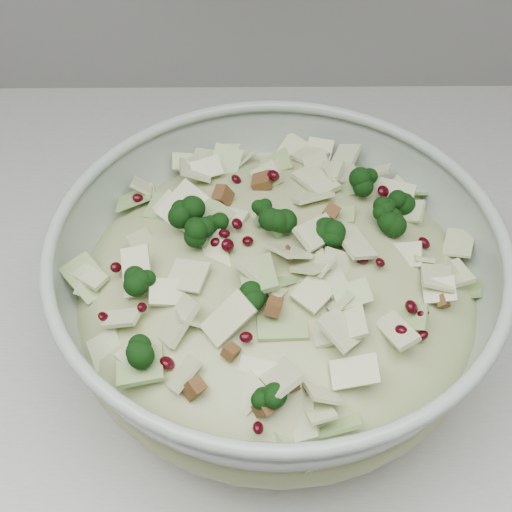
{
  "coord_description": "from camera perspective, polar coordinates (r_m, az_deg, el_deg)",
  "views": [
    {
      "loc": [
        -0.19,
        1.26,
        1.39
      ],
      "look_at": [
        -0.18,
        1.62,
        0.99
      ],
      "focal_mm": 50.0,
      "sensor_mm": 36.0,
      "label": 1
    }
  ],
  "objects": [
    {
      "name": "salad",
      "position": [
        0.52,
        1.64,
        -1.65
      ],
      "size": [
        0.38,
        0.38,
        0.13
      ],
      "rotation": [
        0.0,
        0.0,
        -0.33
      ],
      "color": "#A4AF77",
      "rests_on": "mixing_bowl"
    },
    {
      "name": "mixing_bowl",
      "position": [
        0.54,
        1.59,
        -3.12
      ],
      "size": [
        0.37,
        0.37,
        0.13
      ],
      "rotation": [
        0.0,
        0.0,
        -0.15
      ],
      "color": "#A6B6A9",
      "rests_on": "counter"
    },
    {
      "name": "counter",
      "position": [
        1.05,
        10.48,
        -16.77
      ],
      "size": [
        3.6,
        0.6,
        0.9
      ],
      "primitive_type": "cube",
      "color": "silver",
      "rests_on": "floor"
    }
  ]
}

